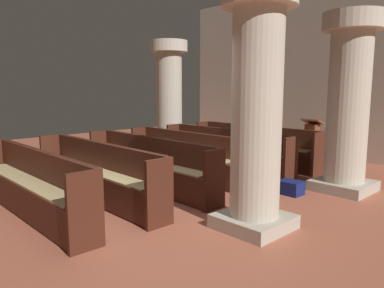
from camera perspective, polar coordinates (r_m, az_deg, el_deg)
The scene contains 14 objects.
ground_plane at distance 5.83m, azimuth -6.27°, elevation -9.78°, with size 19.20×19.20×0.00m, color #AD5B42.
back_wall at distance 10.41m, azimuth 21.68°, elevation 10.30°, with size 10.00×0.16×4.50m, color silver.
pew_row_0 at distance 9.07m, azimuth 9.40°, elevation 0.03°, with size 3.44×0.47×0.93m.
pew_row_1 at distance 8.26m, azimuth 4.97°, elevation -0.72°, with size 3.44×0.46×0.93m.
pew_row_2 at distance 7.52m, azimuth -0.37°, elevation -1.61°, with size 3.44×0.47×0.93m.
pew_row_3 at distance 6.85m, azimuth -6.83°, elevation -2.68°, with size 3.44×0.46×0.93m.
pew_row_4 at distance 6.29m, azimuth -14.56°, elevation -3.91°, with size 3.44×0.46×0.93m.
pew_row_5 at distance 5.87m, azimuth -23.62°, elevation -5.25°, with size 3.44×0.47×0.93m.
pillar_aisle_side at distance 7.07m, azimuth 22.94°, elevation 6.20°, with size 1.02×1.02×3.10m.
pillar_far_side at distance 10.32m, azimuth -3.54°, elevation 7.41°, with size 1.02×1.02×3.10m.
pillar_aisle_rear at distance 4.76m, azimuth 9.92°, elevation 5.91°, with size 0.93×0.93×3.10m.
lectern at distance 9.76m, azimuth 17.93°, elevation 0.05°, with size 0.48×0.45×1.08m.
hymn_book at distance 8.29m, azimuth 6.31°, elevation 2.41°, with size 0.17×0.19×0.04m, color #194723.
kneeler_box_navy at distance 6.71m, azimuth 14.96°, elevation -6.50°, with size 0.39×0.30×0.24m, color navy.
Camera 1 is at (4.42, -3.33, 1.83)m, focal length 34.65 mm.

